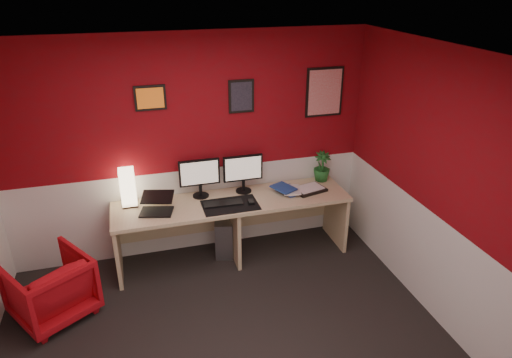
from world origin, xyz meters
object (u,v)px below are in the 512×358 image
Objects in this scene: shoji_lamp at (128,189)px; laptop at (156,203)px; zen_tray at (309,189)px; pc_tower at (224,234)px; desk at (233,229)px; potted_plant at (322,167)px; monitor_right at (243,168)px; armchair at (50,288)px; monitor_left at (200,173)px.

laptop is at bearing -43.70° from shoji_lamp.
shoji_lamp reaches higher than laptop.
zen_tray is 0.78× the size of pc_tower.
desk is 7.25× the size of potted_plant.
pc_tower is (-0.25, -0.03, -0.80)m from monitor_right.
monitor_right reaches higher than armchair.
laptop is 0.94× the size of zen_tray.
laptop is 0.60m from monitor_left.
monitor_right is at bearing -177.67° from potted_plant.
shoji_lamp is at bearing 179.64° from monitor_right.
monitor_right is 0.98m from potted_plant.
laptop is at bearing -171.93° from potted_plant.
laptop is at bearing 168.96° from armchair.
laptop is 0.48× the size of armchair.
armchair is at bearing -170.20° from zen_tray.
laptop reaches higher than pc_tower.
potted_plant is (2.24, 0.03, -0.02)m from shoji_lamp.
armchair is at bearing -156.49° from monitor_left.
zen_tray reaches higher than desk.
monitor_left is 0.49m from monitor_right.
desk reaches higher than armchair.
laptop reaches higher than zen_tray.
desk reaches higher than pc_tower.
monitor_left is at bearing -178.92° from potted_plant.
monitor_left is at bearing 0.31° from shoji_lamp.
shoji_lamp reaches higher than armchair.
monitor_right reaches higher than pc_tower.
potted_plant is at bearing 15.12° from pc_tower.
pc_tower is 0.66× the size of armchair.
potted_plant reaches higher than pc_tower.
monitor_left is at bearing 41.47° from laptop.
monitor_left reaches higher than potted_plant.
zen_tray is at bearing 16.83° from laptop.
desk is 1.24m from shoji_lamp.
monitor_right is 1.62× the size of potted_plant.
monitor_right is 1.29× the size of pc_tower.
potted_plant reaches higher than zen_tray.
potted_plant is (1.15, 0.22, 0.54)m from desk.
armchair is (-1.57, -0.68, -0.71)m from monitor_left.
monitor_right is 0.83m from pc_tower.
monitor_right is at bearing 165.51° from zen_tray.
zen_tray is (0.73, -0.19, -0.28)m from monitor_right.
laptop is 0.92× the size of potted_plant.
monitor_left is at bearing -177.38° from pc_tower.
armchair is (-0.80, -0.68, -0.62)m from shoji_lamp.
potted_plant is 3.18m from armchair.
laptop is 0.57× the size of monitor_right.
monitor_right is (0.17, 0.18, 0.66)m from desk.
desk is 1.29m from potted_plant.
zen_tray is at bearing 2.66° from pc_tower.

